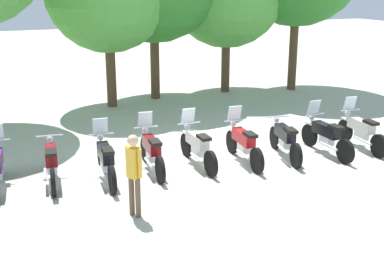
{
  "coord_description": "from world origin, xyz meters",
  "views": [
    {
      "loc": [
        -4.85,
        -10.76,
        4.51
      ],
      "look_at": [
        0.0,
        0.5,
        0.9
      ],
      "focal_mm": 46.65,
      "sensor_mm": 36.0,
      "label": 1
    }
  ],
  "objects_px": {
    "motorcycle_7": "(326,135)",
    "person_0": "(134,169)",
    "motorcycle_4": "(197,146)",
    "motorcycle_6": "(285,139)",
    "motorcycle_3": "(151,151)",
    "motorcycle_1": "(51,162)",
    "motorcycle_2": "(106,159)",
    "motorcycle_8": "(361,131)",
    "motorcycle_5": "(243,143)"
  },
  "relations": [
    {
      "from": "motorcycle_7",
      "to": "person_0",
      "type": "height_order",
      "value": "person_0"
    },
    {
      "from": "motorcycle_4",
      "to": "motorcycle_7",
      "type": "xyz_separation_m",
      "value": [
        3.56,
        -0.56,
        0.0
      ]
    },
    {
      "from": "motorcycle_6",
      "to": "motorcycle_7",
      "type": "xyz_separation_m",
      "value": [
        1.18,
        -0.2,
        0.01
      ]
    },
    {
      "from": "person_0",
      "to": "motorcycle_3",
      "type": "bearing_deg",
      "value": 32.89
    },
    {
      "from": "motorcycle_1",
      "to": "person_0",
      "type": "xyz_separation_m",
      "value": [
        1.26,
        -2.43,
        0.49
      ]
    },
    {
      "from": "motorcycle_3",
      "to": "person_0",
      "type": "relative_size",
      "value": 1.29
    },
    {
      "from": "motorcycle_3",
      "to": "motorcycle_6",
      "type": "distance_m",
      "value": 3.59
    },
    {
      "from": "motorcycle_1",
      "to": "motorcycle_4",
      "type": "bearing_deg",
      "value": -88.14
    },
    {
      "from": "motorcycle_1",
      "to": "motorcycle_4",
      "type": "xyz_separation_m",
      "value": [
        3.55,
        -0.31,
        0.01
      ]
    },
    {
      "from": "motorcycle_6",
      "to": "motorcycle_2",
      "type": "bearing_deg",
      "value": 98.97
    },
    {
      "from": "motorcycle_6",
      "to": "person_0",
      "type": "xyz_separation_m",
      "value": [
        -4.67,
        -1.76,
        0.49
      ]
    },
    {
      "from": "motorcycle_6",
      "to": "motorcycle_8",
      "type": "height_order",
      "value": "motorcycle_8"
    },
    {
      "from": "motorcycle_4",
      "to": "person_0",
      "type": "xyz_separation_m",
      "value": [
        -2.29,
        -2.12,
        0.48
      ]
    },
    {
      "from": "motorcycle_1",
      "to": "motorcycle_3",
      "type": "height_order",
      "value": "motorcycle_3"
    },
    {
      "from": "motorcycle_2",
      "to": "motorcycle_7",
      "type": "height_order",
      "value": "same"
    },
    {
      "from": "person_0",
      "to": "motorcycle_6",
      "type": "bearing_deg",
      "value": -9.95
    },
    {
      "from": "motorcycle_4",
      "to": "motorcycle_6",
      "type": "height_order",
      "value": "motorcycle_4"
    },
    {
      "from": "motorcycle_2",
      "to": "person_0",
      "type": "relative_size",
      "value": 1.29
    },
    {
      "from": "motorcycle_5",
      "to": "motorcycle_6",
      "type": "relative_size",
      "value": 1.02
    },
    {
      "from": "motorcycle_2",
      "to": "motorcycle_7",
      "type": "bearing_deg",
      "value": -90.5
    },
    {
      "from": "motorcycle_4",
      "to": "motorcycle_7",
      "type": "distance_m",
      "value": 3.6
    },
    {
      "from": "motorcycle_2",
      "to": "motorcycle_3",
      "type": "xyz_separation_m",
      "value": [
        1.19,
        0.16,
        0.0
      ]
    },
    {
      "from": "motorcycle_2",
      "to": "motorcycle_4",
      "type": "relative_size",
      "value": 1.0
    },
    {
      "from": "motorcycle_3",
      "to": "motorcycle_4",
      "type": "xyz_separation_m",
      "value": [
        1.18,
        -0.11,
        0.0
      ]
    },
    {
      "from": "motorcycle_1",
      "to": "motorcycle_8",
      "type": "height_order",
      "value": "motorcycle_8"
    },
    {
      "from": "motorcycle_2",
      "to": "motorcycle_3",
      "type": "bearing_deg",
      "value": -78.1
    },
    {
      "from": "motorcycle_8",
      "to": "motorcycle_2",
      "type": "bearing_deg",
      "value": 91.58
    },
    {
      "from": "motorcycle_4",
      "to": "motorcycle_8",
      "type": "relative_size",
      "value": 1.0
    },
    {
      "from": "motorcycle_5",
      "to": "person_0",
      "type": "relative_size",
      "value": 1.29
    },
    {
      "from": "motorcycle_3",
      "to": "motorcycle_8",
      "type": "relative_size",
      "value": 1.0
    },
    {
      "from": "motorcycle_5",
      "to": "motorcycle_8",
      "type": "distance_m",
      "value": 3.57
    },
    {
      "from": "motorcycle_4",
      "to": "motorcycle_5",
      "type": "relative_size",
      "value": 1.0
    },
    {
      "from": "motorcycle_2",
      "to": "motorcycle_8",
      "type": "distance_m",
      "value": 7.13
    },
    {
      "from": "motorcycle_3",
      "to": "motorcycle_8",
      "type": "xyz_separation_m",
      "value": [
        5.93,
        -0.67,
        0.0
      ]
    },
    {
      "from": "motorcycle_4",
      "to": "motorcycle_3",
      "type": "bearing_deg",
      "value": 85.38
    },
    {
      "from": "motorcycle_1",
      "to": "motorcycle_5",
      "type": "bearing_deg",
      "value": -89.87
    },
    {
      "from": "motorcycle_2",
      "to": "motorcycle_6",
      "type": "distance_m",
      "value": 4.75
    },
    {
      "from": "motorcycle_5",
      "to": "motorcycle_6",
      "type": "bearing_deg",
      "value": -90.62
    },
    {
      "from": "motorcycle_4",
      "to": "person_0",
      "type": "bearing_deg",
      "value": 133.39
    },
    {
      "from": "person_0",
      "to": "motorcycle_7",
      "type": "bearing_deg",
      "value": -15.65
    },
    {
      "from": "motorcycle_4",
      "to": "motorcycle_8",
      "type": "height_order",
      "value": "same"
    },
    {
      "from": "motorcycle_5",
      "to": "person_0",
      "type": "distance_m",
      "value": 3.98
    },
    {
      "from": "motorcycle_2",
      "to": "person_0",
      "type": "distance_m",
      "value": 2.13
    },
    {
      "from": "motorcycle_5",
      "to": "person_0",
      "type": "xyz_separation_m",
      "value": [
        -3.48,
        -1.87,
        0.48
      ]
    },
    {
      "from": "motorcycle_5",
      "to": "motorcycle_7",
      "type": "height_order",
      "value": "same"
    },
    {
      "from": "motorcycle_8",
      "to": "person_0",
      "type": "bearing_deg",
      "value": 108.21
    },
    {
      "from": "motorcycle_2",
      "to": "motorcycle_6",
      "type": "bearing_deg",
      "value": -89.35
    },
    {
      "from": "motorcycle_4",
      "to": "motorcycle_7",
      "type": "height_order",
      "value": "same"
    },
    {
      "from": "motorcycle_6",
      "to": "motorcycle_1",
      "type": "bearing_deg",
      "value": 96.33
    },
    {
      "from": "motorcycle_6",
      "to": "motorcycle_8",
      "type": "relative_size",
      "value": 0.99
    }
  ]
}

